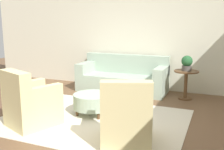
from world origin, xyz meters
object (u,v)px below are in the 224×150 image
object	(u,v)px
armchair_right	(125,119)
ottoman_table	(93,101)
couch	(123,78)
side_table	(186,80)
potted_plant_on_side_table	(187,63)
armchair_left	(30,104)

from	to	relation	value
armchair_right	ottoman_table	world-z (taller)	armchair_right
couch	side_table	bearing A→B (deg)	-5.26
side_table	potted_plant_on_side_table	distance (m)	0.39
side_table	armchair_left	bearing A→B (deg)	-129.98
ottoman_table	armchair_left	bearing A→B (deg)	-127.81
ottoman_table	potted_plant_on_side_table	xyz separation A→B (m)	(1.53, 1.75, 0.59)
couch	potted_plant_on_side_table	world-z (taller)	potted_plant_on_side_table
couch	armchair_right	bearing A→B (deg)	-69.00
couch	side_table	size ratio (longest dim) A/B	3.40
armchair_left	side_table	size ratio (longest dim) A/B	1.47
ottoman_table	armchair_right	bearing A→B (deg)	-43.02
couch	armchair_right	world-z (taller)	armchair_right
armchair_left	armchair_right	xyz separation A→B (m)	(1.73, 0.00, 0.00)
ottoman_table	potted_plant_on_side_table	size ratio (longest dim) A/B	2.15
armchair_right	potted_plant_on_side_table	xyz separation A→B (m)	(0.52, 2.69, 0.47)
couch	potted_plant_on_side_table	bearing A→B (deg)	-5.26
ottoman_table	potted_plant_on_side_table	bearing A→B (deg)	48.92
armchair_left	armchair_right	size ratio (longest dim) A/B	1.00
side_table	armchair_right	bearing A→B (deg)	-100.98
potted_plant_on_side_table	armchair_right	bearing A→B (deg)	-100.98
armchair_left	ottoman_table	bearing A→B (deg)	52.19
couch	ottoman_table	distance (m)	1.90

